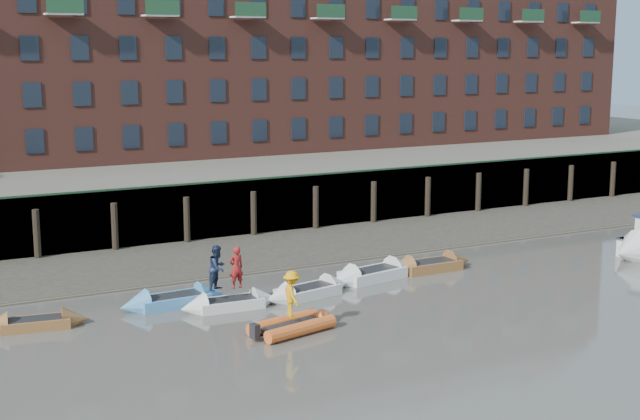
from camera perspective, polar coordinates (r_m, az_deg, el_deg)
ground at (r=31.86m, az=8.52°, el=-9.33°), size 220.00×220.00×0.00m
foreshore at (r=46.93m, az=-4.64°, el=-2.78°), size 110.00×8.00×0.50m
mud_band at (r=43.92m, az=-2.87°, el=-3.69°), size 110.00×1.60×0.10m
river_wall at (r=50.57m, az=-6.64°, el=-0.01°), size 110.00×1.23×3.30m
bank_terrace at (r=63.29m, az=-11.15°, el=1.97°), size 110.00×28.00×3.20m
apartment_terrace at (r=63.62m, az=-11.78°, el=12.14°), size 80.60×15.56×20.98m
rowboat_1 at (r=36.25m, az=-17.75°, el=-6.92°), size 4.10×1.76×1.15m
rowboat_2 at (r=37.95m, az=-9.36°, el=-5.72°), size 4.67×1.54×1.34m
rowboat_3 at (r=37.25m, az=-5.79°, el=-5.98°), size 4.28×1.51×1.22m
rowboat_4 at (r=38.80m, az=-0.78°, el=-5.23°), size 4.59×2.17×1.28m
rowboat_5 at (r=41.64m, az=3.39°, el=-4.12°), size 5.11×2.31×1.43m
rowboat_6 at (r=43.51m, az=7.05°, el=-3.56°), size 4.71×1.38×1.36m
rib_tender at (r=34.21m, az=-1.64°, el=-7.35°), size 3.54×2.28×0.60m
person_rower_a at (r=37.02m, az=-5.38°, el=-3.68°), size 0.69×0.49×1.77m
person_rower_b at (r=36.83m, az=-6.57°, el=-3.69°), size 1.16×1.13×1.88m
person_rib_crew at (r=33.80m, az=-1.81°, el=-5.43°), size 0.85×1.27×1.83m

